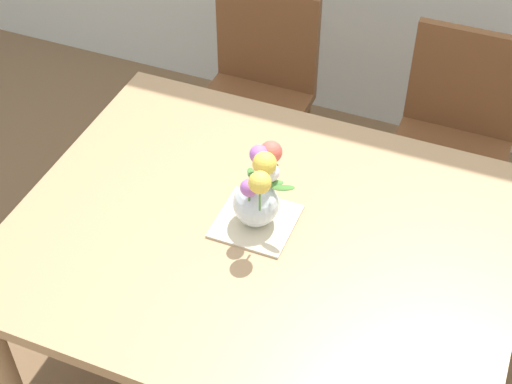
# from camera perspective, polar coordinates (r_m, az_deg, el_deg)

# --- Properties ---
(ground_plane) EXTENTS (12.00, 12.00, 0.00)m
(ground_plane) POSITION_cam_1_polar(r_m,az_deg,el_deg) (2.76, 0.50, -13.47)
(ground_plane) COLOR brown
(dining_table) EXTENTS (1.43, 1.14, 0.73)m
(dining_table) POSITION_cam_1_polar(r_m,az_deg,el_deg) (2.25, 0.60, -4.44)
(dining_table) COLOR tan
(dining_table) RESTS_ON ground_plane
(chair_left) EXTENTS (0.42, 0.42, 0.90)m
(chair_left) POSITION_cam_1_polar(r_m,az_deg,el_deg) (3.08, 0.05, 7.75)
(chair_left) COLOR brown
(chair_left) RESTS_ON ground_plane
(chair_right) EXTENTS (0.42, 0.42, 0.90)m
(chair_right) POSITION_cam_1_polar(r_m,az_deg,el_deg) (2.93, 14.46, 4.13)
(chair_right) COLOR brown
(chair_right) RESTS_ON ground_plane
(placemat) EXTENTS (0.22, 0.22, 0.01)m
(placemat) POSITION_cam_1_polar(r_m,az_deg,el_deg) (2.21, 0.00, -2.18)
(placemat) COLOR beige
(placemat) RESTS_ON dining_table
(flower_vase) EXTENTS (0.18, 0.22, 0.25)m
(flower_vase) POSITION_cam_1_polar(r_m,az_deg,el_deg) (2.14, 0.21, 0.08)
(flower_vase) COLOR silver
(flower_vase) RESTS_ON placemat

